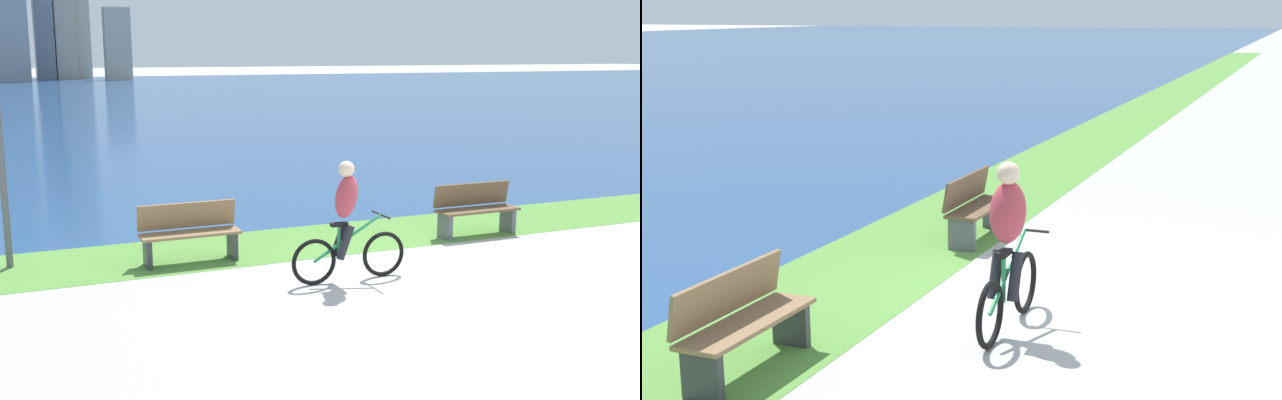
{
  "view_description": "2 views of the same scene",
  "coord_description": "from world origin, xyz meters",
  "views": [
    {
      "loc": [
        -5.57,
        -8.51,
        3.14
      ],
      "look_at": [
        -1.67,
        0.68,
        1.15
      ],
      "focal_mm": 41.76,
      "sensor_mm": 36.0,
      "label": 1
    },
    {
      "loc": [
        -9.09,
        -2.12,
        3.09
      ],
      "look_at": [
        -1.06,
        1.11,
        1.21
      ],
      "focal_mm": 49.18,
      "sensor_mm": 36.0,
      "label": 2
    }
  ],
  "objects": [
    {
      "name": "ground_plane",
      "position": [
        0.0,
        0.0,
        0.0
      ],
      "size": [
        300.0,
        300.0,
        0.0
      ],
      "primitive_type": "plane",
      "color": "#B2AFA8"
    },
    {
      "name": "grass_strip_bayside",
      "position": [
        0.0,
        2.77,
        0.0
      ],
      "size": [
        120.0,
        2.1,
        0.01
      ],
      "primitive_type": "cube",
      "color": "#59933D",
      "rests_on": "ground"
    },
    {
      "name": "bay_water_surface",
      "position": [
        0.0,
        48.45,
        0.0
      ],
      "size": [
        300.0,
        89.26,
        0.0
      ],
      "primitive_type": "cube",
      "color": "navy",
      "rests_on": "ground"
    },
    {
      "name": "cyclist_lead",
      "position": [
        -1.33,
        0.52,
        0.84
      ],
      "size": [
        1.72,
        0.52,
        1.69
      ],
      "color": "black",
      "rests_on": "ground"
    },
    {
      "name": "bench_near_path",
      "position": [
        1.87,
        2.08,
        0.45
      ],
      "size": [
        1.5,
        0.47,
        0.9
      ],
      "color": "brown",
      "rests_on": "ground"
    },
    {
      "name": "bench_far_along_path",
      "position": [
        -3.12,
        2.34,
        0.45
      ],
      "size": [
        1.5,
        0.47,
        0.9
      ],
      "color": "olive",
      "rests_on": "ground"
    }
  ]
}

